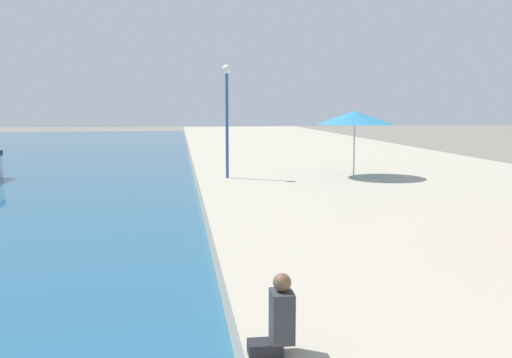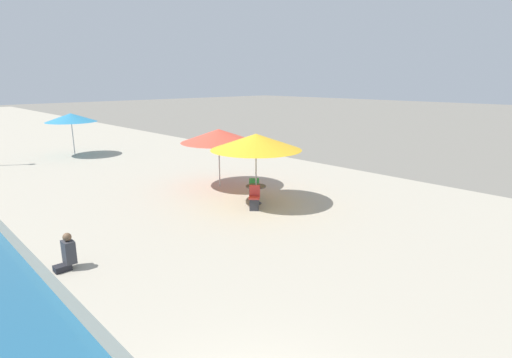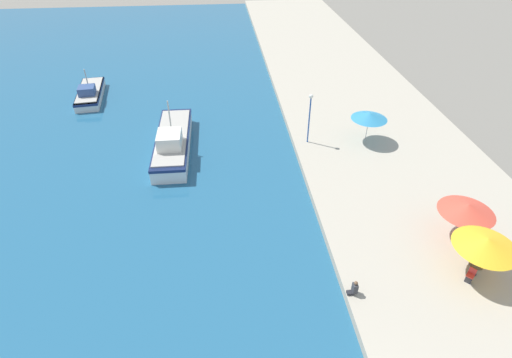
# 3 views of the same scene
# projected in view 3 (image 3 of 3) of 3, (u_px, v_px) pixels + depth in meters

# --- Properties ---
(water_basin) EXTENTS (56.00, 90.00, 0.04)m
(water_basin) POSITION_uv_depth(u_px,v_px,m) (24.00, 101.00, 44.25)
(water_basin) COLOR #235B7F
(water_basin) RESTS_ON ground_plane
(quay_promenade) EXTENTS (16.00, 90.00, 0.61)m
(quay_promenade) POSITION_uv_depth(u_px,v_px,m) (342.00, 86.00, 46.94)
(quay_promenade) COLOR #B2A893
(quay_promenade) RESTS_ON ground_plane
(fishing_boat_near) EXTENTS (2.92, 10.78, 4.68)m
(fishing_boat_near) POSITION_uv_depth(u_px,v_px,m) (173.00, 141.00, 35.16)
(fishing_boat_near) COLOR white
(fishing_boat_near) RESTS_ON water_basin
(fishing_boat_mid) EXTENTS (3.29, 7.81, 3.33)m
(fishing_boat_mid) POSITION_uv_depth(u_px,v_px,m) (90.00, 93.00, 44.26)
(fishing_boat_mid) COLOR silver
(fishing_boat_mid) RESTS_ON water_basin
(cafe_umbrella_pink) EXTENTS (3.54, 3.54, 2.78)m
(cafe_umbrella_pink) POSITION_uv_depth(u_px,v_px,m) (487.00, 243.00, 22.00)
(cafe_umbrella_pink) COLOR #B7B7B7
(cafe_umbrella_pink) RESTS_ON quay_promenade
(cafe_umbrella_white) EXTENTS (3.43, 3.43, 2.65)m
(cafe_umbrella_white) POSITION_uv_depth(u_px,v_px,m) (467.00, 208.00, 24.60)
(cafe_umbrella_white) COLOR #B7B7B7
(cafe_umbrella_white) RESTS_ON quay_promenade
(cafe_umbrella_striped) EXTENTS (3.13, 3.13, 2.72)m
(cafe_umbrella_striped) POSITION_uv_depth(u_px,v_px,m) (369.00, 116.00, 34.56)
(cafe_umbrella_striped) COLOR #B7B7B7
(cafe_umbrella_striped) RESTS_ON quay_promenade
(cafe_table) EXTENTS (0.80, 0.80, 0.74)m
(cafe_table) POSITION_uv_depth(u_px,v_px,m) (475.00, 267.00, 23.10)
(cafe_table) COLOR #333338
(cafe_table) RESTS_ON quay_promenade
(cafe_chair_left) EXTENTS (0.58, 0.58, 0.91)m
(cafe_chair_left) POSITION_uv_depth(u_px,v_px,m) (475.00, 262.00, 23.72)
(cafe_chair_left) COLOR #2D2D33
(cafe_chair_left) RESTS_ON quay_promenade
(cafe_chair_right) EXTENTS (0.59, 0.59, 0.91)m
(cafe_chair_right) POSITION_uv_depth(u_px,v_px,m) (470.00, 277.00, 22.79)
(cafe_chair_right) COLOR #2D2D33
(cafe_chair_right) RESTS_ON quay_promenade
(person_at_quay) EXTENTS (0.53, 0.36, 0.98)m
(person_at_quay) POSITION_uv_depth(u_px,v_px,m) (354.00, 288.00, 22.01)
(person_at_quay) COLOR #232328
(person_at_quay) RESTS_ON quay_promenade
(lamppost) EXTENTS (0.36, 0.36, 4.56)m
(lamppost) POSITION_uv_depth(u_px,v_px,m) (310.00, 110.00, 33.99)
(lamppost) COLOR #28519E
(lamppost) RESTS_ON quay_promenade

